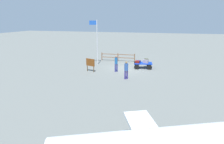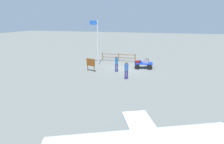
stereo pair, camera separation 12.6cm
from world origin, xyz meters
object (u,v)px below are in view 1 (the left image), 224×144
Objects in this scene: worker_trailing at (116,63)px; luggage_cart at (143,64)px; suitcase_grey at (137,62)px; worker_lead at (126,69)px; flagpole at (96,39)px; suitcase_tan at (146,61)px; suitcase_maroon at (138,62)px; signboard at (90,63)px; suitcase_dark at (146,60)px.

luggage_cart is at bearing -138.31° from worker_trailing.
suitcase_grey is 0.30× the size of worker_lead.
worker_trailing is 4.65m from flagpole.
worker_lead is (1.37, 4.44, 0.17)m from suitcase_tan.
suitcase_maroon is at bearing -133.15° from worker_trailing.
suitcase_grey is at bearing -150.86° from signboard.
signboard is at bearing 31.95° from suitcase_dark.
worker_lead is at bearing 83.82° from suitcase_grey.
luggage_cart is 1.23× the size of worker_trailing.
flagpole reaches higher than suitcase_dark.
flagpole reaches higher than signboard.
signboard is at bearing 26.41° from suitcase_tan.
suitcase_dark is 0.28× the size of worker_trailing.
signboard reaches higher than luggage_cart.
flagpole reaches higher than worker_lead.
luggage_cart is at bearing -167.28° from suitcase_maroon.
luggage_cart is at bearing -151.49° from suitcase_grey.
signboard reaches higher than suitcase_maroon.
suitcase_dark is 5.35m from worker_lead.
suitcase_maroon is (-0.04, -0.20, -0.00)m from suitcase_grey.
suitcase_tan reaches higher than suitcase_grey.
signboard is (5.62, 2.79, 0.07)m from suitcase_tan.
suitcase_dark reaches higher than suitcase_grey.
luggage_cart is 1.54× the size of signboard.
worker_trailing is at bearing 44.53° from suitcase_dark.
luggage_cart is 0.73m from suitcase_grey.
flagpole is at bearing -4.56° from suitcase_tan.
worker_trailing is at bearing 41.69° from luggage_cart.
suitcase_dark is 0.72m from suitcase_tan.
suitcase_tan is 0.86m from suitcase_maroon.
suitcase_maroon is 4.51m from worker_lead.
worker_lead reaches higher than suitcase_dark.
suitcase_tan reaches higher than suitcase_maroon.
worker_lead is at bearing 75.06° from suitcase_dark.
worker_lead is at bearing 133.68° from flagpole.
suitcase_tan is 4.65m from worker_lead.
signboard is (4.76, 2.83, 0.14)m from suitcase_maroon.
suitcase_tan is at bearing -107.11° from worker_lead.
suitcase_tan is (-0.32, 0.16, 0.37)m from luggage_cart.
suitcase_dark is 0.85× the size of suitcase_maroon.
signboard is at bearing 29.14° from suitcase_grey.
worker_lead reaches higher than suitcase_maroon.
suitcase_dark is at bearing -135.47° from worker_trailing.
suitcase_grey is (0.59, 0.32, 0.31)m from luggage_cart.
flagpole is at bearing -7.12° from suitcase_grey.
worker_lead reaches higher than suitcase_grey.
signboard is at bearing 97.71° from flagpole.
worker_lead is at bearing 158.85° from signboard.
flagpole is (6.07, -0.48, 2.33)m from suitcase_tan.
suitcase_tan is 0.47× the size of signboard.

